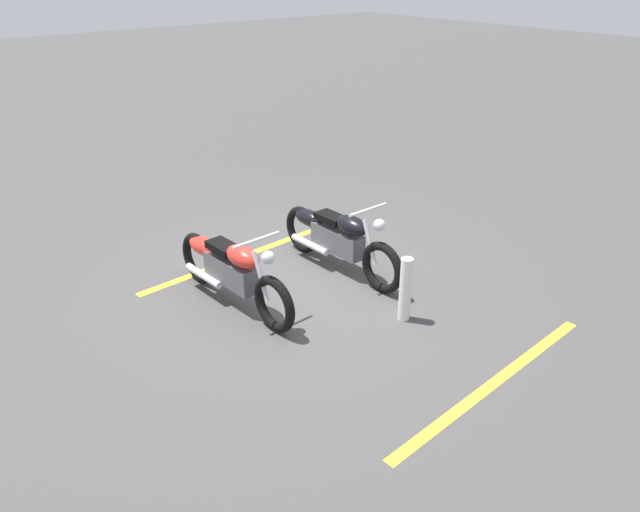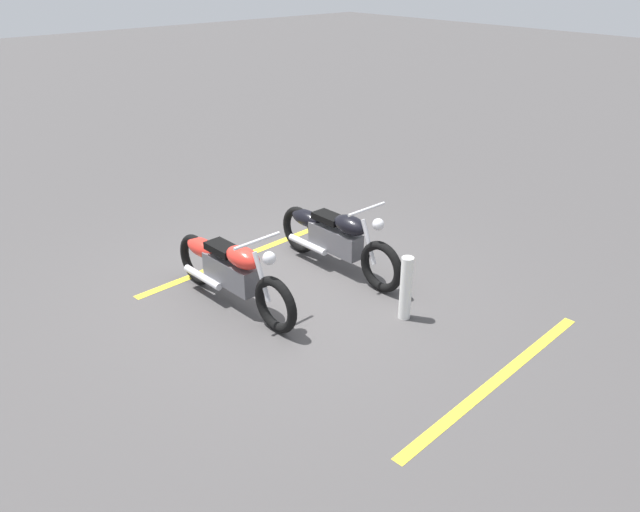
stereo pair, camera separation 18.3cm
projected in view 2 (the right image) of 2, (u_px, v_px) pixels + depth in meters
ground_plane at (288, 286)px, 7.98m from camera, size 60.00×60.00×0.00m
motorcycle_bright_foreground at (230, 270)px, 7.37m from camera, size 2.23×0.62×1.04m
motorcycle_dark_foreground at (335, 237)px, 8.22m from camera, size 2.23×0.62×1.04m
bollard_post at (406, 288)px, 7.11m from camera, size 0.14×0.14×0.78m
parking_stripe_near at (238, 258)px, 8.70m from camera, size 0.31×3.20×0.01m
parking_stripe_mid at (498, 380)px, 6.21m from camera, size 0.31×3.20×0.01m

